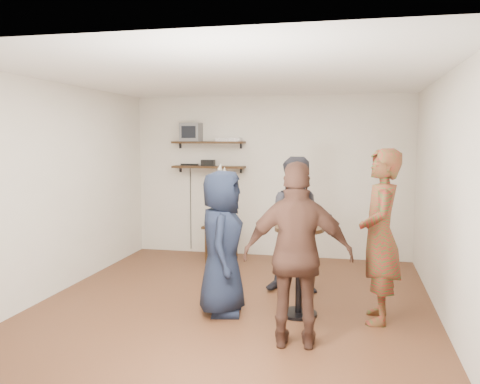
# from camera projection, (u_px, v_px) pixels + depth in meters

# --- Properties ---
(room) EXTENTS (4.58, 5.08, 2.68)m
(room) POSITION_uv_depth(u_px,v_px,m) (235.00, 192.00, 5.79)
(room) COLOR #4F2919
(room) RESTS_ON ground
(shelf_upper) EXTENTS (1.20, 0.25, 0.04)m
(shelf_upper) POSITION_uv_depth(u_px,v_px,m) (208.00, 142.00, 8.26)
(shelf_upper) COLOR black
(shelf_upper) RESTS_ON room
(shelf_lower) EXTENTS (1.20, 0.25, 0.04)m
(shelf_lower) POSITION_uv_depth(u_px,v_px,m) (209.00, 167.00, 8.30)
(shelf_lower) COLOR black
(shelf_lower) RESTS_ON room
(crt_monitor) EXTENTS (0.32, 0.30, 0.30)m
(crt_monitor) POSITION_uv_depth(u_px,v_px,m) (191.00, 132.00, 8.30)
(crt_monitor) COLOR #59595B
(crt_monitor) RESTS_ON shelf_upper
(dvd_deck) EXTENTS (0.40, 0.24, 0.06)m
(dvd_deck) POSITION_uv_depth(u_px,v_px,m) (229.00, 139.00, 8.18)
(dvd_deck) COLOR silver
(dvd_deck) RESTS_ON shelf_upper
(radio) EXTENTS (0.22, 0.10, 0.10)m
(radio) POSITION_uv_depth(u_px,v_px,m) (208.00, 163.00, 8.30)
(radio) COLOR black
(radio) RESTS_ON shelf_lower
(power_strip) EXTENTS (0.30, 0.05, 0.03)m
(power_strip) POSITION_uv_depth(u_px,v_px,m) (190.00, 165.00, 8.42)
(power_strip) COLOR black
(power_strip) RESTS_ON shelf_lower
(side_table) EXTENTS (0.52, 0.52, 0.58)m
(side_table) POSITION_uv_depth(u_px,v_px,m) (221.00, 231.00, 7.87)
(side_table) COLOR black
(side_table) RESTS_ON room
(vase_lilies) EXTENTS (0.19, 0.20, 0.98)m
(vase_lilies) POSITION_uv_depth(u_px,v_px,m) (221.00, 205.00, 7.83)
(vase_lilies) COLOR white
(vase_lilies) RESTS_ON side_table
(drinks_table) EXTENTS (0.53, 0.53, 0.97)m
(drinks_table) POSITION_uv_depth(u_px,v_px,m) (299.00, 259.00, 5.46)
(drinks_table) COLOR black
(drinks_table) RESTS_ON room
(wine_glass_fl) EXTENTS (0.07, 0.07, 0.20)m
(wine_glass_fl) POSITION_uv_depth(u_px,v_px,m) (294.00, 214.00, 5.40)
(wine_glass_fl) COLOR silver
(wine_glass_fl) RESTS_ON drinks_table
(wine_glass_fr) EXTENTS (0.06, 0.06, 0.19)m
(wine_glass_fr) POSITION_uv_depth(u_px,v_px,m) (304.00, 216.00, 5.36)
(wine_glass_fr) COLOR silver
(wine_glass_fr) RESTS_ON drinks_table
(wine_glass_bl) EXTENTS (0.06, 0.06, 0.19)m
(wine_glass_bl) POSITION_uv_depth(u_px,v_px,m) (299.00, 214.00, 5.49)
(wine_glass_bl) COLOR silver
(wine_glass_bl) RESTS_ON drinks_table
(wine_glass_br) EXTENTS (0.07, 0.07, 0.21)m
(wine_glass_br) POSITION_uv_depth(u_px,v_px,m) (303.00, 214.00, 5.43)
(wine_glass_br) COLOR silver
(wine_glass_br) RESTS_ON drinks_table
(person_plaid) EXTENTS (0.44, 0.66, 1.81)m
(person_plaid) POSITION_uv_depth(u_px,v_px,m) (380.00, 236.00, 5.25)
(person_plaid) COLOR maroon
(person_plaid) RESTS_ON room
(person_dark) EXTENTS (0.88, 0.72, 1.69)m
(person_dark) POSITION_uv_depth(u_px,v_px,m) (299.00, 225.00, 6.26)
(person_dark) COLOR black
(person_dark) RESTS_ON room
(person_navy) EXTENTS (0.61, 0.84, 1.57)m
(person_navy) POSITION_uv_depth(u_px,v_px,m) (222.00, 243.00, 5.50)
(person_navy) COLOR black
(person_navy) RESTS_ON room
(person_brown) EXTENTS (1.03, 0.50, 1.71)m
(person_brown) POSITION_uv_depth(u_px,v_px,m) (298.00, 255.00, 4.61)
(person_brown) COLOR #3E241A
(person_brown) RESTS_ON room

